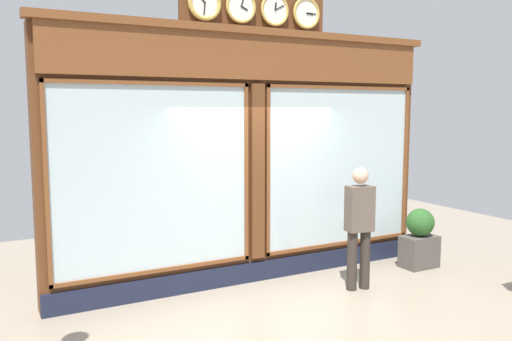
# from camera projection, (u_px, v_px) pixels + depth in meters

# --- Properties ---
(shop_facade) EXTENTS (5.95, 0.42, 4.16)m
(shop_facade) POSITION_uv_depth(u_px,v_px,m) (252.00, 154.00, 7.55)
(shop_facade) COLOR #5B3319
(shop_facade) RESTS_ON ground_plane
(pedestrian) EXTENTS (0.39, 0.28, 1.69)m
(pedestrian) POSITION_uv_depth(u_px,v_px,m) (359.00, 223.00, 7.18)
(pedestrian) COLOR #312A24
(pedestrian) RESTS_ON ground_plane
(planter_box) EXTENTS (0.56, 0.36, 0.50)m
(planter_box) POSITION_uv_depth(u_px,v_px,m) (419.00, 252.00, 8.26)
(planter_box) COLOR #4C4742
(planter_box) RESTS_ON ground_plane
(planter_shrub) EXTENTS (0.43, 0.43, 0.43)m
(planter_shrub) POSITION_uv_depth(u_px,v_px,m) (420.00, 222.00, 8.21)
(planter_shrub) COLOR #285623
(planter_shrub) RESTS_ON planter_box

